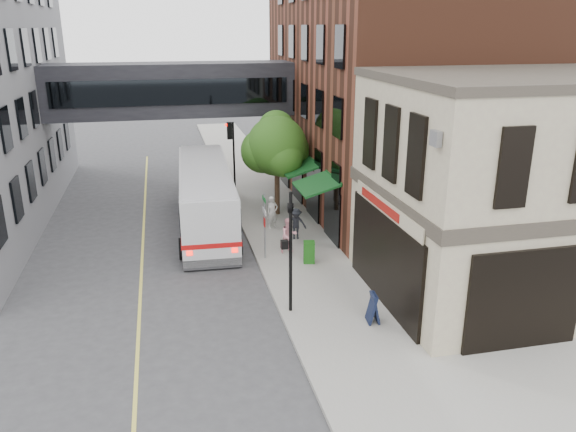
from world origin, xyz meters
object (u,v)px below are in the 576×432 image
pedestrian_a (272,212)px  pedestrian_c (296,224)px  pedestrian_b (289,235)px  newspaper_box (309,252)px  bus (205,195)px  sandwich_board (373,308)px

pedestrian_a → pedestrian_c: size_ratio=1.09×
pedestrian_a → pedestrian_b: (0.09, -3.35, -0.03)m
pedestrian_a → pedestrian_c: 1.94m
pedestrian_b → newspaper_box: (0.59, -1.36, -0.33)m
pedestrian_b → newspaper_box: size_ratio=1.68×
bus → newspaper_box: size_ratio=12.08×
pedestrian_a → newspaper_box: pedestrian_a is taller
bus → pedestrian_b: 5.85m
newspaper_box → pedestrian_a: bearing=110.0°
pedestrian_a → pedestrian_c: bearing=-83.8°
pedestrian_b → pedestrian_c: size_ratio=1.05×
pedestrian_a → sandwich_board: pedestrian_a is taller
sandwich_board → pedestrian_b: bearing=107.9°
pedestrian_c → sandwich_board: bearing=-78.3°
pedestrian_c → sandwich_board: (0.72, -8.49, -0.24)m
bus → pedestrian_a: size_ratio=6.94×
sandwich_board → newspaper_box: bearing=104.9°
bus → newspaper_box: (3.93, -6.10, -1.11)m
pedestrian_c → newspaper_box: bearing=-85.6°
newspaper_box → pedestrian_b: bearing=125.2°
bus → pedestrian_a: 3.61m
pedestrian_c → sandwich_board: size_ratio=1.44×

